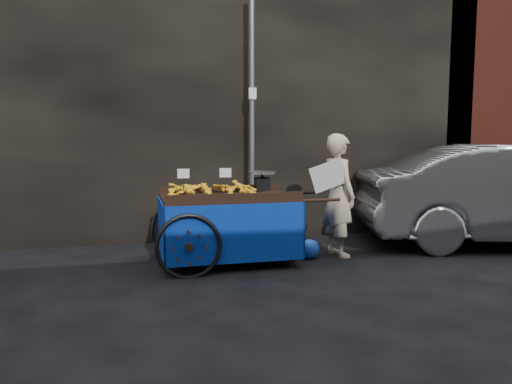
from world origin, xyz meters
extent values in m
plane|color=black|center=(0.00, 0.00, 0.00)|extent=(80.00, 80.00, 0.00)
cube|color=black|center=(-1.00, 2.60, 2.50)|extent=(11.00, 2.00, 5.00)
cube|color=#591E14|center=(5.50, 2.60, 2.50)|extent=(3.00, 2.00, 5.00)
cylinder|color=slate|center=(0.30, 1.30, 2.00)|extent=(0.08, 0.08, 4.00)
cube|color=white|center=(0.30, 1.25, 2.40)|extent=(0.12, 0.02, 0.18)
cube|color=black|center=(-0.30, 0.08, 0.89)|extent=(1.80, 1.15, 0.07)
cube|color=black|center=(-0.31, 0.60, 0.96)|extent=(1.77, 0.09, 0.11)
cube|color=black|center=(-0.29, -0.44, 0.96)|extent=(1.77, 0.09, 0.11)
cube|color=black|center=(0.49, -0.34, 0.44)|extent=(0.06, 0.06, 0.89)
cube|color=black|center=(0.46, 0.55, 0.44)|extent=(0.06, 0.06, 0.89)
cylinder|color=black|center=(0.87, -0.33, 0.89)|extent=(0.55, 0.06, 0.04)
cylinder|color=black|center=(0.85, 0.56, 0.89)|extent=(0.55, 0.06, 0.04)
torus|color=black|center=(-0.89, -0.53, 0.39)|extent=(0.83, 0.08, 0.83)
torus|color=black|center=(-0.92, 0.66, 0.39)|extent=(0.83, 0.08, 0.83)
cylinder|color=black|center=(-0.91, 0.07, 0.39)|extent=(0.09, 1.24, 0.06)
cube|color=navy|center=(-0.28, -0.48, 0.51)|extent=(1.81, 0.07, 0.75)
cube|color=navy|center=(-0.31, 0.65, 0.51)|extent=(1.81, 0.07, 0.75)
cube|color=navy|center=(-1.20, 0.06, 0.51)|extent=(0.05, 1.15, 0.75)
cube|color=navy|center=(0.60, 0.11, 0.51)|extent=(0.05, 1.15, 0.75)
cube|color=black|center=(0.20, 0.15, 1.07)|extent=(0.20, 0.16, 0.18)
cylinder|color=silver|center=(0.20, 0.15, 1.23)|extent=(0.39, 0.39, 0.03)
cube|color=white|center=(-0.90, -0.05, 1.25)|extent=(0.16, 0.02, 0.12)
cube|color=white|center=(-0.35, -0.04, 1.25)|extent=(0.16, 0.02, 0.12)
imported|color=beige|center=(1.32, 0.15, 0.88)|extent=(0.56, 0.72, 1.77)
cube|color=silver|center=(1.09, -0.06, 1.19)|extent=(0.59, 0.04, 0.50)
ellipsoid|color=blue|center=(0.85, 0.04, 0.14)|extent=(0.31, 0.25, 0.28)
camera|label=1|loc=(-1.41, -6.54, 1.74)|focal=35.00mm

